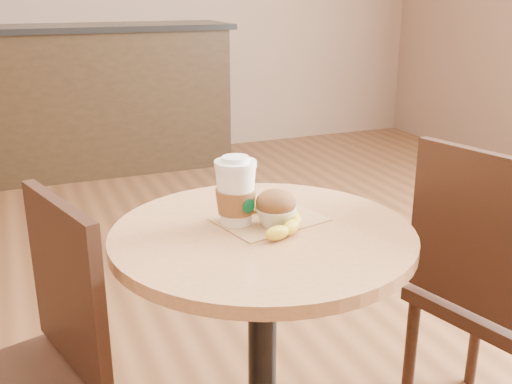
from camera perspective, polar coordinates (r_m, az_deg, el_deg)
cafe_table at (r=1.48m, az=0.61°, el=-11.42°), size 0.70×0.70×0.75m
chair_left at (r=1.46m, az=-20.99°, el=-16.02°), size 0.47×0.47×0.86m
chair_right at (r=1.77m, az=21.61°, el=-8.71°), size 0.48×0.48×0.91m
service_counter at (r=4.51m, az=-17.20°, el=8.35°), size 2.30×0.65×1.04m
kraft_bag at (r=1.44m, az=1.30°, el=-2.65°), size 0.27×0.23×0.00m
coffee_cup at (r=1.39m, az=-1.94°, el=-0.21°), size 0.10×0.10×0.16m
muffin at (r=1.39m, az=1.91°, el=-1.54°), size 0.10×0.10×0.09m
banana at (r=1.40m, az=2.02°, el=-2.44°), size 0.19×0.26×0.03m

